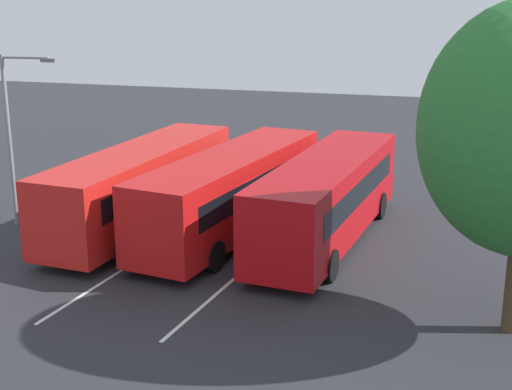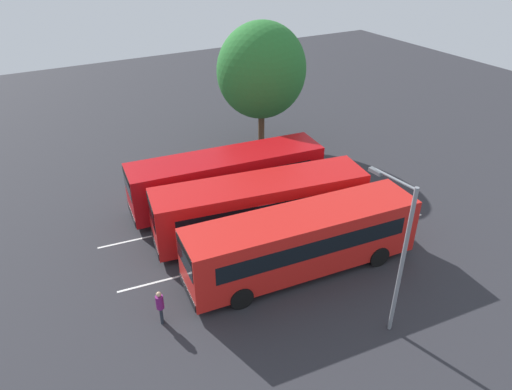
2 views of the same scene
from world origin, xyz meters
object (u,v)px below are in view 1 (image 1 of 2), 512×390
bus_far_left (328,196)px  bus_center_right (141,184)px  bus_center_left (232,190)px  pedestrian (202,164)px  street_lamp (14,129)px

bus_far_left → bus_center_right: bearing=98.8°
bus_center_left → bus_center_right: (-0.15, 3.57, 0.00)m
bus_center_right → bus_center_left: bearing=-82.2°
bus_center_left → pedestrian: size_ratio=7.03×
bus_far_left → pedestrian: bus_far_left is taller
bus_center_left → pedestrian: 7.63m
bus_far_left → street_lamp: (-1.42, 11.74, 2.10)m
pedestrian → bus_center_right: bearing=16.3°
bus_center_left → bus_far_left: bearing=-77.5°
bus_center_right → street_lamp: bearing=108.4°
bus_center_left → street_lamp: bearing=108.1°
bus_center_left → bus_center_right: same height
bus_center_right → pedestrian: (6.83, 0.05, -0.77)m
street_lamp → pedestrian: bearing=54.6°
bus_far_left → bus_center_right: (-0.34, 7.11, 0.00)m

